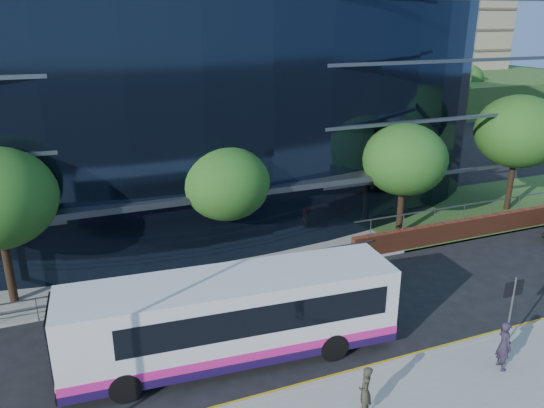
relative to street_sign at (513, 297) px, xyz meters
name	(u,v)px	position (x,y,z in m)	size (l,w,h in m)	color
ground	(380,350)	(-4.50, 1.59, -2.15)	(200.00, 200.00, 0.00)	black
kerb	(396,363)	(-4.50, 0.59, -2.07)	(80.00, 0.25, 0.16)	gray
yellow_line_outer	(392,362)	(-4.50, 0.79, -2.14)	(80.00, 0.08, 0.01)	gold
yellow_line_inner	(390,360)	(-4.50, 0.94, -2.14)	(80.00, 0.08, 0.01)	gold
far_forecourt	(165,258)	(-10.50, 12.59, -2.10)	(50.00, 8.00, 0.10)	gray
glass_office	(158,80)	(-8.50, 22.44, 5.85)	(44.00, 23.10, 16.00)	black
guard_railings	(136,286)	(-12.50, 8.59, -1.33)	(24.00, 0.05, 1.10)	slate
apartment_block	(357,22)	(27.50, 58.80, 8.96)	(60.00, 42.00, 30.00)	#2D511E
street_sign	(513,297)	(0.00, 0.00, 0.00)	(0.85, 0.09, 2.80)	slate
tree_far_b	(226,183)	(-7.50, 11.09, 2.06)	(4.29, 4.29, 6.05)	black
tree_far_c	(405,160)	(2.50, 10.59, 2.39)	(4.62, 4.62, 6.51)	black
tree_far_d	(518,132)	(11.50, 11.59, 3.04)	(5.28, 5.28, 7.44)	black
tree_dist_e	(370,83)	(19.50, 41.59, 2.39)	(4.62, 4.62, 6.51)	black
tree_dist_f	(467,79)	(35.50, 43.59, 2.06)	(4.29, 4.29, 6.05)	black
city_bus	(235,316)	(-9.68, 3.23, -0.43)	(12.15, 3.62, 3.25)	silver
pedestrian	(504,345)	(-1.25, -1.07, -1.07)	(0.67, 0.44, 1.85)	#252030
pedestrian_b	(365,391)	(-6.95, -1.24, -1.16)	(0.61, 0.40, 1.67)	#323023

